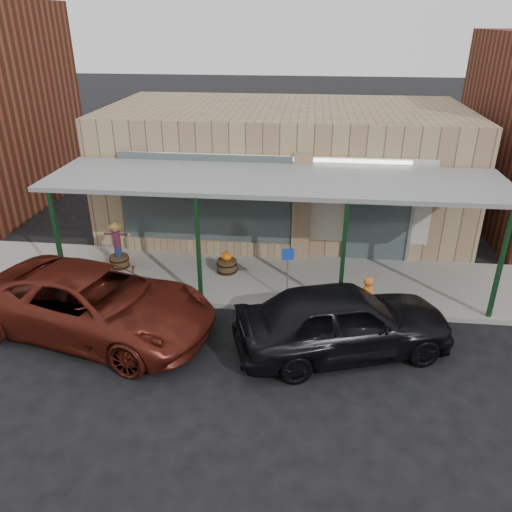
# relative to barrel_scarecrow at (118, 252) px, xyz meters

# --- Properties ---
(ground) EXTENTS (120.00, 120.00, 0.00)m
(ground) POSITION_rel_barrel_scarecrow_xyz_m (4.60, -3.76, -0.63)
(ground) COLOR black
(ground) RESTS_ON ground
(sidewalk) EXTENTS (40.00, 3.20, 0.15)m
(sidewalk) POSITION_rel_barrel_scarecrow_xyz_m (4.60, -0.16, -0.56)
(sidewalk) COLOR gray
(sidewalk) RESTS_ON ground
(storefront) EXTENTS (12.00, 6.25, 4.20)m
(storefront) POSITION_rel_barrel_scarecrow_xyz_m (4.60, 4.40, 1.46)
(storefront) COLOR #9E8761
(storefront) RESTS_ON ground
(awning) EXTENTS (12.00, 3.00, 3.04)m
(awning) POSITION_rel_barrel_scarecrow_xyz_m (4.60, -0.20, 2.38)
(awning) COLOR gray
(awning) RESTS_ON ground
(block_buildings_near) EXTENTS (61.00, 8.00, 8.00)m
(block_buildings_near) POSITION_rel_barrel_scarecrow_xyz_m (6.61, 5.44, 3.13)
(block_buildings_near) COLOR brown
(block_buildings_near) RESTS_ON ground
(barrel_scarecrow) EXTENTS (0.84, 0.73, 1.44)m
(barrel_scarecrow) POSITION_rel_barrel_scarecrow_xyz_m (0.00, 0.00, 0.00)
(barrel_scarecrow) COLOR brown
(barrel_scarecrow) RESTS_ON sidewalk
(barrel_pumpkin) EXTENTS (0.75, 0.75, 0.68)m
(barrel_pumpkin) POSITION_rel_barrel_scarecrow_xyz_m (3.22, 0.04, -0.24)
(barrel_pumpkin) COLOR brown
(barrel_pumpkin) RESTS_ON sidewalk
(handicap_sign) EXTENTS (0.31, 0.07, 1.48)m
(handicap_sign) POSITION_rel_barrel_scarecrow_xyz_m (5.05, -1.36, 0.47)
(handicap_sign) COLOR gray
(handicap_sign) RESTS_ON sidewalk
(parked_sedan) EXTENTS (5.18, 3.31, 1.64)m
(parked_sedan) POSITION_rel_barrel_scarecrow_xyz_m (6.40, -3.26, 0.19)
(parked_sedan) COLOR black
(parked_sedan) RESTS_ON ground
(car_maroon) EXTENTS (6.24, 3.97, 1.60)m
(car_maroon) POSITION_rel_barrel_scarecrow_xyz_m (0.60, -3.11, 0.17)
(car_maroon) COLOR #571A11
(car_maroon) RESTS_ON ground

